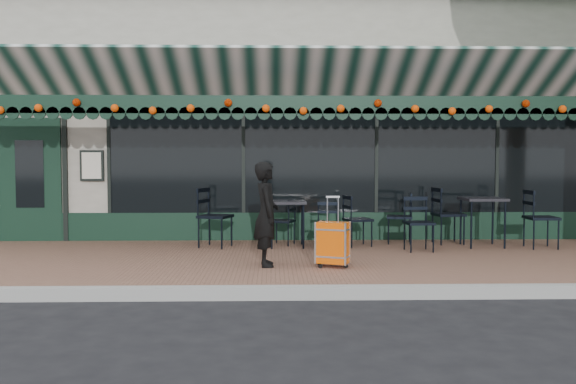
{
  "coord_description": "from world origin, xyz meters",
  "views": [
    {
      "loc": [
        -0.48,
        -7.0,
        1.6
      ],
      "look_at": [
        -0.26,
        1.6,
        1.15
      ],
      "focal_mm": 38.0,
      "sensor_mm": 36.0,
      "label": 1
    }
  ],
  "objects_px": {
    "cafe_table_a": "(483,203)",
    "chair_a_extra": "(541,219)",
    "cafe_table_b": "(287,206)",
    "chair_a_left": "(399,218)",
    "chair_b_right": "(358,220)",
    "suitcase": "(333,244)",
    "chair_b_front": "(328,225)",
    "woman": "(266,214)",
    "chair_solo": "(215,217)",
    "chair_a_right": "(448,215)",
    "chair_a_front": "(419,224)",
    "chair_b_left": "(282,222)"
  },
  "relations": [
    {
      "from": "cafe_table_a",
      "to": "chair_a_extra",
      "type": "height_order",
      "value": "chair_a_extra"
    },
    {
      "from": "cafe_table_a",
      "to": "cafe_table_b",
      "type": "relative_size",
      "value": 1.07
    },
    {
      "from": "chair_a_left",
      "to": "chair_b_right",
      "type": "height_order",
      "value": "chair_a_left"
    },
    {
      "from": "cafe_table_a",
      "to": "cafe_table_b",
      "type": "xyz_separation_m",
      "value": [
        -3.27,
        0.06,
        -0.05
      ]
    },
    {
      "from": "suitcase",
      "to": "chair_a_extra",
      "type": "height_order",
      "value": "chair_a_extra"
    },
    {
      "from": "suitcase",
      "to": "cafe_table_a",
      "type": "distance_m",
      "value": 3.33
    },
    {
      "from": "cafe_table_a",
      "to": "chair_b_front",
      "type": "relative_size",
      "value": 1.07
    },
    {
      "from": "woman",
      "to": "chair_b_front",
      "type": "bearing_deg",
      "value": -37.23
    },
    {
      "from": "cafe_table_b",
      "to": "chair_solo",
      "type": "height_order",
      "value": "chair_solo"
    },
    {
      "from": "cafe_table_a",
      "to": "chair_b_right",
      "type": "relative_size",
      "value": 0.94
    },
    {
      "from": "woman",
      "to": "chair_a_right",
      "type": "height_order",
      "value": "woman"
    },
    {
      "from": "chair_a_left",
      "to": "chair_a_front",
      "type": "xyz_separation_m",
      "value": [
        0.12,
        -0.92,
        -0.01
      ]
    },
    {
      "from": "chair_a_left",
      "to": "chair_b_right",
      "type": "distance_m",
      "value": 0.84
    },
    {
      "from": "cafe_table_b",
      "to": "chair_a_right",
      "type": "xyz_separation_m",
      "value": [
        2.8,
        0.31,
        -0.19
      ]
    },
    {
      "from": "chair_a_left",
      "to": "chair_a_right",
      "type": "height_order",
      "value": "chair_a_right"
    },
    {
      "from": "chair_a_extra",
      "to": "chair_solo",
      "type": "relative_size",
      "value": 0.97
    },
    {
      "from": "woman",
      "to": "chair_solo",
      "type": "xyz_separation_m",
      "value": [
        -0.87,
        1.84,
        -0.21
      ]
    },
    {
      "from": "suitcase",
      "to": "cafe_table_a",
      "type": "relative_size",
      "value": 1.16
    },
    {
      "from": "chair_b_front",
      "to": "cafe_table_a",
      "type": "bearing_deg",
      "value": 8.32
    },
    {
      "from": "woman",
      "to": "chair_b_front",
      "type": "height_order",
      "value": "woman"
    },
    {
      "from": "woman",
      "to": "chair_a_front",
      "type": "relative_size",
      "value": 1.62
    },
    {
      "from": "woman",
      "to": "cafe_table_b",
      "type": "relative_size",
      "value": 1.86
    },
    {
      "from": "cafe_table_a",
      "to": "chair_b_left",
      "type": "distance_m",
      "value": 3.38
    },
    {
      "from": "cafe_table_b",
      "to": "chair_a_left",
      "type": "height_order",
      "value": "chair_a_left"
    },
    {
      "from": "chair_a_extra",
      "to": "woman",
      "type": "bearing_deg",
      "value": 110.4
    },
    {
      "from": "cafe_table_a",
      "to": "chair_b_right",
      "type": "height_order",
      "value": "chair_b_right"
    },
    {
      "from": "cafe_table_a",
      "to": "chair_a_right",
      "type": "distance_m",
      "value": 0.64
    },
    {
      "from": "cafe_table_a",
      "to": "chair_a_extra",
      "type": "xyz_separation_m",
      "value": [
        0.9,
        -0.21,
        -0.25
      ]
    },
    {
      "from": "chair_solo",
      "to": "woman",
      "type": "bearing_deg",
      "value": -135.53
    },
    {
      "from": "cafe_table_a",
      "to": "suitcase",
      "type": "bearing_deg",
      "value": -144.78
    },
    {
      "from": "chair_a_right",
      "to": "chair_a_front",
      "type": "height_order",
      "value": "chair_a_right"
    },
    {
      "from": "woman",
      "to": "chair_b_left",
      "type": "relative_size",
      "value": 1.79
    },
    {
      "from": "cafe_table_a",
      "to": "chair_b_right",
      "type": "distance_m",
      "value": 2.11
    },
    {
      "from": "cafe_table_b",
      "to": "chair_a_extra",
      "type": "relative_size",
      "value": 0.79
    },
    {
      "from": "woman",
      "to": "chair_a_left",
      "type": "relative_size",
      "value": 1.58
    },
    {
      "from": "chair_b_front",
      "to": "chair_solo",
      "type": "relative_size",
      "value": 0.76
    },
    {
      "from": "suitcase",
      "to": "chair_a_left",
      "type": "bearing_deg",
      "value": 81.5
    },
    {
      "from": "chair_a_extra",
      "to": "chair_b_front",
      "type": "height_order",
      "value": "chair_a_extra"
    },
    {
      "from": "suitcase",
      "to": "chair_a_front",
      "type": "relative_size",
      "value": 1.09
    },
    {
      "from": "chair_b_front",
      "to": "chair_a_extra",
      "type": "bearing_deg",
      "value": 3.97
    },
    {
      "from": "chair_solo",
      "to": "chair_b_front",
      "type": "bearing_deg",
      "value": -76.82
    },
    {
      "from": "cafe_table_a",
      "to": "chair_a_front",
      "type": "bearing_deg",
      "value": -157.54
    },
    {
      "from": "suitcase",
      "to": "cafe_table_b",
      "type": "bearing_deg",
      "value": 128.41
    },
    {
      "from": "cafe_table_b",
      "to": "chair_b_right",
      "type": "relative_size",
      "value": 0.88
    },
    {
      "from": "chair_b_right",
      "to": "chair_a_left",
      "type": "bearing_deg",
      "value": -81.31
    },
    {
      "from": "suitcase",
      "to": "chair_b_right",
      "type": "height_order",
      "value": "suitcase"
    },
    {
      "from": "cafe_table_b",
      "to": "chair_a_left",
      "type": "relative_size",
      "value": 0.85
    },
    {
      "from": "chair_a_front",
      "to": "chair_a_left",
      "type": "bearing_deg",
      "value": 93.36
    },
    {
      "from": "cafe_table_b",
      "to": "chair_solo",
      "type": "xyz_separation_m",
      "value": [
        -1.2,
        -0.02,
        -0.19
      ]
    },
    {
      "from": "chair_a_front",
      "to": "chair_a_extra",
      "type": "height_order",
      "value": "chair_a_extra"
    }
  ]
}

